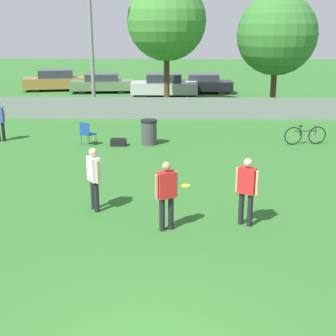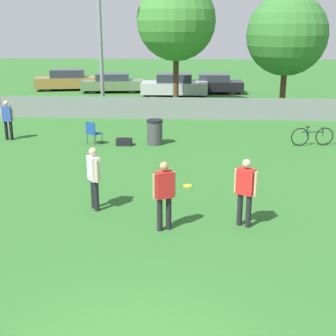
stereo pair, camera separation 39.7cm
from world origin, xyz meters
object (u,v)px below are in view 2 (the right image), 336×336
(tree_far_right, at_px, (287,35))
(player_defender_red, at_px, (164,191))
(tree_near_pole, at_px, (176,21))
(frisbee_disc, at_px, (188,186))
(bicycle_sideline, at_px, (312,136))
(parked_car_dark, at_px, (214,84))
(spectator_in_blue, at_px, (7,118))
(player_thrower_red, at_px, (245,188))
(trash_bin, at_px, (155,132))
(player_receiver_white, at_px, (94,174))
(light_pole, at_px, (100,18))
(parked_car_olive, at_px, (113,83))
(parked_car_tan, at_px, (68,80))
(parked_car_silver, at_px, (175,85))
(folding_chair_sideline, at_px, (93,132))
(gear_bag_sideline, at_px, (124,142))

(tree_far_right, height_order, player_defender_red, tree_far_right)
(tree_near_pole, height_order, frisbee_disc, tree_near_pole)
(bicycle_sideline, relative_size, parked_car_dark, 0.42)
(spectator_in_blue, bearing_deg, player_thrower_red, 140.44)
(player_thrower_red, xyz_separation_m, trash_bin, (-2.77, 7.74, -0.45))
(player_defender_red, xyz_separation_m, player_receiver_white, (-1.87, 1.16, 0.00))
(light_pole, xyz_separation_m, frisbee_disc, (4.67, -11.29, -4.89))
(bicycle_sideline, bearing_deg, player_defender_red, -130.57)
(parked_car_olive, xyz_separation_m, parked_car_dark, (7.05, -0.22, 0.01))
(tree_near_pole, distance_m, trash_bin, 9.56)
(player_thrower_red, distance_m, parked_car_tan, 25.60)
(tree_near_pole, height_order, parked_car_silver, tree_near_pole)
(player_receiver_white, bearing_deg, light_pole, 158.26)
(parked_car_silver, bearing_deg, frisbee_disc, -86.05)
(parked_car_olive, bearing_deg, tree_near_pole, -58.63)
(light_pole, bearing_deg, parked_car_olive, 96.16)
(parked_car_olive, distance_m, parked_car_dark, 7.05)
(bicycle_sideline, height_order, parked_car_tan, parked_car_tan)
(tree_far_right, relative_size, trash_bin, 6.22)
(folding_chair_sideline, relative_size, parked_car_silver, 0.21)
(player_thrower_red, bearing_deg, parked_car_dark, 118.82)
(light_pole, relative_size, parked_car_silver, 1.91)
(tree_near_pole, xyz_separation_m, spectator_in_blue, (-6.59, -8.10, -3.83))
(bicycle_sideline, distance_m, parked_car_silver, 14.15)
(player_receiver_white, xyz_separation_m, bicycle_sideline, (7.18, 7.05, -0.58))
(tree_near_pole, xyz_separation_m, player_receiver_white, (-1.46, -15.45, -3.81))
(trash_bin, xyz_separation_m, parked_car_dark, (2.86, 14.52, 0.15))
(player_receiver_white, relative_size, parked_car_silver, 0.38)
(light_pole, distance_m, parked_car_olive, 9.48)
(tree_far_right, xyz_separation_m, parked_car_olive, (-10.52, 7.06, -3.41))
(frisbee_disc, height_order, parked_car_silver, parked_car_silver)
(player_thrower_red, bearing_deg, frisbee_disc, 145.49)
(bicycle_sideline, bearing_deg, parked_car_silver, 107.38)
(spectator_in_blue, bearing_deg, tree_near_pole, -126.03)
(tree_far_right, bearing_deg, parked_car_silver, 139.12)
(bicycle_sideline, xyz_separation_m, parked_car_tan, (-13.84, 15.51, 0.33))
(spectator_in_blue, bearing_deg, parked_car_olive, -94.52)
(player_receiver_white, height_order, frisbee_disc, player_receiver_white)
(folding_chair_sideline, xyz_separation_m, parked_car_dark, (5.31, 14.66, 0.13))
(spectator_in_blue, distance_m, parked_car_tan, 15.29)
(bicycle_sideline, relative_size, parked_car_silver, 0.39)
(parked_car_olive, bearing_deg, parked_car_tan, 159.47)
(parked_car_dark, bearing_deg, tree_near_pole, -112.66)
(tree_near_pole, bearing_deg, player_thrower_red, -82.03)
(tree_near_pole, relative_size, parked_car_tan, 1.44)
(gear_bag_sideline, bearing_deg, player_thrower_red, -62.16)
(tree_near_pole, bearing_deg, bicycle_sideline, -55.74)
(player_thrower_red, height_order, parked_car_tan, player_thrower_red)
(parked_car_silver, bearing_deg, parked_car_olive, 158.32)
(tree_near_pole, xyz_separation_m, player_defender_red, (0.41, -16.61, -3.81))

